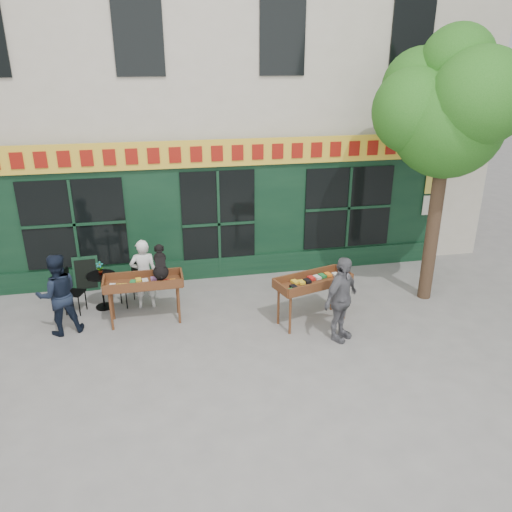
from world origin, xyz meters
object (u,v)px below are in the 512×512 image
at_px(book_cart_right, 313,284).
at_px(man_right, 341,299).
at_px(woman, 144,274).
at_px(bistro_table, 102,284).
at_px(dog, 160,262).
at_px(man_left, 58,295).
at_px(book_cart_center, 144,284).

xyz_separation_m(book_cart_right, man_right, (0.30, -0.75, 0.00)).
xyz_separation_m(woman, bistro_table, (-0.88, 0.13, -0.21)).
bearing_deg(dog, man_right, -23.75).
height_order(bistro_table, man_left, man_left).
bearing_deg(bistro_table, woman, -8.54).
distance_m(woman, man_right, 4.12).
distance_m(bistro_table, man_left, 1.17).
relative_size(book_cart_center, woman, 0.99).
xyz_separation_m(bistro_table, man_left, (-0.70, -0.90, 0.26)).
bearing_deg(book_cart_center, man_right, -22.39).
distance_m(man_right, man_left, 5.31).
xyz_separation_m(man_right, man_left, (-5.15, 1.31, -0.02)).
bearing_deg(book_cart_center, bistro_table, 137.85).
bearing_deg(book_cart_center, book_cart_right, -12.27).
distance_m(dog, man_left, 1.99).
bearing_deg(book_cart_right, bistro_table, 144.23).
relative_size(book_cart_center, dog, 2.51).
bearing_deg(man_right, man_left, 129.35).
xyz_separation_m(woman, book_cart_right, (3.26, -1.32, 0.06)).
bearing_deg(man_right, woman, 113.39).
bearing_deg(woman, book_cart_center, 89.40).
bearing_deg(dog, woman, 115.97).
xyz_separation_m(book_cart_right, bistro_table, (-4.15, 1.46, -0.28)).
relative_size(woman, man_right, 0.92).
xyz_separation_m(book_cart_right, man_left, (-4.85, 0.56, -0.01)).
height_order(book_cart_center, man_right, man_right).
xyz_separation_m(man_right, bistro_table, (-4.45, 2.21, -0.28)).
relative_size(dog, man_right, 0.36).
bearing_deg(man_left, dog, 166.42).
height_order(dog, man_right, man_right).
bearing_deg(man_left, woman, -169.72).
distance_m(man_right, bistro_table, 4.97).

